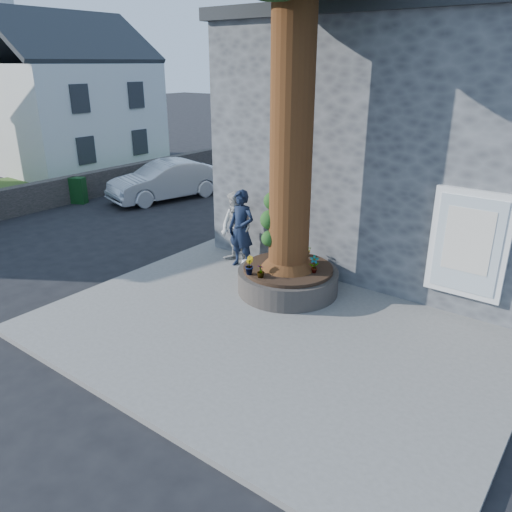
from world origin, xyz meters
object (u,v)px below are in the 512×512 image
Objects in this scene: man at (241,229)px; a_board_sign at (78,190)px; car_silver at (166,181)px; planter at (288,279)px; woman at (236,229)px.

man is 2.01× the size of a_board_sign.
man reaches higher than car_silver.
man is 7.91m from car_silver.
man is at bearing 162.97° from planter.
man is 9.23m from a_board_sign.
planter is 1.15× the size of man.
woman is 9.02m from a_board_sign.
man is 0.21m from woman.
man is 1.05× the size of woman.
planter is 2.30× the size of a_board_sign.
planter is 9.75m from car_silver.
car_silver reaches higher than a_board_sign.
car_silver is at bearing 23.84° from a_board_sign.
man is at bearing -14.27° from car_silver.
car_silver is at bearing 160.00° from woman.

